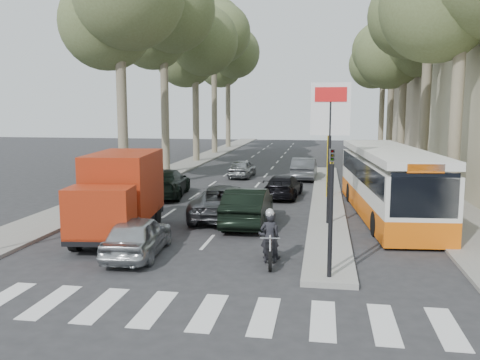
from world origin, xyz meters
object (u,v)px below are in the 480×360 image
object	(u,v)px
silver_hatchback	(138,236)
motorcycle	(270,237)
city_bus	(388,180)
dark_hatchback	(248,206)
red_truck	(120,193)

from	to	relation	value
silver_hatchback	motorcycle	distance (m)	4.18
city_bus	motorcycle	size ratio (longest dim) A/B	5.82
dark_hatchback	city_bus	xyz separation A→B (m)	(5.68, 2.65, 0.81)
motorcycle	silver_hatchback	bearing A→B (deg)	173.14
silver_hatchback	dark_hatchback	bearing A→B (deg)	-124.26
silver_hatchback	red_truck	bearing A→B (deg)	-60.94
red_truck	city_bus	size ratio (longest dim) A/B	0.51
dark_hatchback	red_truck	size ratio (longest dim) A/B	0.78
silver_hatchback	city_bus	xyz separation A→B (m)	(8.48, 7.46, 0.92)
dark_hatchback	red_truck	bearing A→B (deg)	29.41
silver_hatchback	motorcycle	xyz separation A→B (m)	(4.18, 0.02, 0.11)
silver_hatchback	red_truck	world-z (taller)	red_truck
dark_hatchback	red_truck	xyz separation A→B (m)	(-4.32, -2.47, 0.84)
red_truck	city_bus	distance (m)	11.24
dark_hatchback	city_bus	distance (m)	6.33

